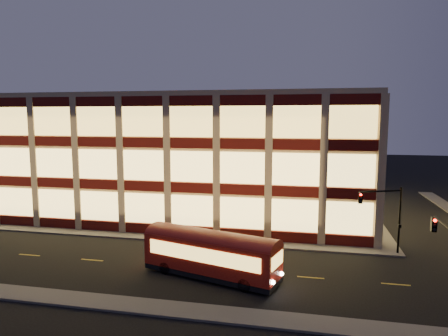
# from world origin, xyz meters

# --- Properties ---
(ground) EXTENTS (200.00, 200.00, 0.00)m
(ground) POSITION_xyz_m (0.00, 0.00, 0.00)
(ground) COLOR black
(ground) RESTS_ON ground
(sidewalk_office_south) EXTENTS (54.00, 2.00, 0.15)m
(sidewalk_office_south) POSITION_xyz_m (-3.00, 1.00, 0.07)
(sidewalk_office_south) COLOR #514F4C
(sidewalk_office_south) RESTS_ON ground
(sidewalk_office_east) EXTENTS (2.00, 30.00, 0.15)m
(sidewalk_office_east) POSITION_xyz_m (23.00, 17.00, 0.07)
(sidewalk_office_east) COLOR #514F4C
(sidewalk_office_east) RESTS_ON ground
(sidewalk_near) EXTENTS (100.00, 2.00, 0.15)m
(sidewalk_near) POSITION_xyz_m (0.00, -13.00, 0.07)
(sidewalk_near) COLOR #514F4C
(sidewalk_near) RESTS_ON ground
(office_building) EXTENTS (50.45, 30.45, 14.50)m
(office_building) POSITION_xyz_m (-2.91, 16.91, 7.25)
(office_building) COLOR tan
(office_building) RESTS_ON ground
(traffic_signal_far) EXTENTS (3.79, 1.87, 6.00)m
(traffic_signal_far) POSITION_xyz_m (22.21, 0.24, 4.11)
(traffic_signal_far) COLOR black
(traffic_signal_far) RESTS_ON ground
(traffic_signal_near) EXTENTS (0.32, 4.45, 6.00)m
(traffic_signal_near) POSITION_xyz_m (23.50, -11.03, 4.13)
(traffic_signal_near) COLOR black
(traffic_signal_near) RESTS_ON ground
(trolley_bus) EXTENTS (10.80, 5.46, 3.55)m
(trolley_bus) POSITION_xyz_m (8.64, -7.35, 1.97)
(trolley_bus) COLOR #981108
(trolley_bus) RESTS_ON ground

